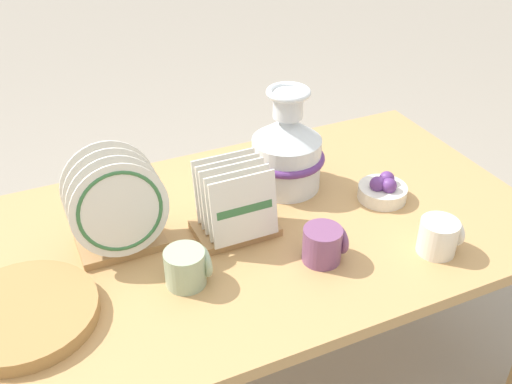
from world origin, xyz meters
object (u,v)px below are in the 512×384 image
(mug_cream_glaze, at_px, (439,236))
(ceramic_vase, at_px, (287,149))
(wicker_charger_stack, at_px, (23,314))
(mug_plum_glaze, at_px, (324,244))
(mug_sage_glaze, at_px, (187,267))
(dish_rack_round_plates, at_px, (117,211))
(dish_rack_square_plates, at_px, (235,209))
(fruit_bowl, at_px, (383,190))

(mug_cream_glaze, bearing_deg, ceramic_vase, 115.72)
(ceramic_vase, bearing_deg, wicker_charger_stack, -161.92)
(mug_plum_glaze, height_order, mug_sage_glaze, same)
(ceramic_vase, height_order, mug_sage_glaze, ceramic_vase)
(ceramic_vase, xyz_separation_m, mug_plum_glaze, (-0.07, -0.35, -0.08))
(dish_rack_round_plates, relative_size, dish_rack_square_plates, 1.23)
(wicker_charger_stack, xyz_separation_m, mug_cream_glaze, (1.00, -0.19, 0.03))
(mug_plum_glaze, bearing_deg, dish_rack_square_plates, 129.13)
(dish_rack_round_plates, relative_size, wicker_charger_stack, 0.80)
(wicker_charger_stack, height_order, fruit_bowl, fruit_bowl)
(ceramic_vase, distance_m, fruit_bowl, 0.30)
(mug_sage_glaze, bearing_deg, dish_rack_round_plates, 119.14)
(fruit_bowl, bearing_deg, mug_sage_glaze, -170.25)
(ceramic_vase, relative_size, mug_plum_glaze, 2.91)
(mug_sage_glaze, bearing_deg, mug_plum_glaze, -9.78)
(ceramic_vase, height_order, dish_rack_square_plates, ceramic_vase)
(ceramic_vase, xyz_separation_m, fruit_bowl, (0.22, -0.18, -0.10))
(fruit_bowl, bearing_deg, mug_plum_glaze, -150.37)
(dish_rack_square_plates, height_order, mug_cream_glaze, dish_rack_square_plates)
(ceramic_vase, xyz_separation_m, wicker_charger_stack, (-0.79, -0.26, -0.11))
(mug_sage_glaze, distance_m, fruit_bowl, 0.64)
(dish_rack_square_plates, bearing_deg, ceramic_vase, 33.90)
(dish_rack_square_plates, bearing_deg, mug_plum_glaze, -50.87)
(ceramic_vase, xyz_separation_m, dish_rack_round_plates, (-0.52, -0.09, -0.01))
(ceramic_vase, bearing_deg, dish_rack_round_plates, -170.32)
(dish_rack_square_plates, height_order, wicker_charger_stack, dish_rack_square_plates)
(wicker_charger_stack, bearing_deg, dish_rack_square_plates, 10.45)
(mug_cream_glaze, bearing_deg, wicker_charger_stack, 169.45)
(ceramic_vase, relative_size, mug_sage_glaze, 2.91)
(wicker_charger_stack, xyz_separation_m, fruit_bowl, (1.01, 0.08, 0.01))
(dish_rack_round_plates, xyz_separation_m, mug_cream_glaze, (0.74, -0.35, -0.07))
(mug_cream_glaze, bearing_deg, dish_rack_square_plates, 146.85)
(dish_rack_square_plates, distance_m, fruit_bowl, 0.46)
(dish_rack_round_plates, height_order, mug_sage_glaze, dish_rack_round_plates)
(mug_plum_glaze, bearing_deg, mug_sage_glaze, 170.22)
(dish_rack_round_plates, distance_m, dish_rack_square_plates, 0.30)
(mug_sage_glaze, bearing_deg, dish_rack_square_plates, 36.75)
(dish_rack_square_plates, height_order, fruit_bowl, dish_rack_square_plates)
(ceramic_vase, bearing_deg, mug_plum_glaze, -101.50)
(dish_rack_round_plates, relative_size, fruit_bowl, 1.89)
(mug_cream_glaze, bearing_deg, mug_plum_glaze, 161.62)
(dish_rack_round_plates, height_order, fruit_bowl, dish_rack_round_plates)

